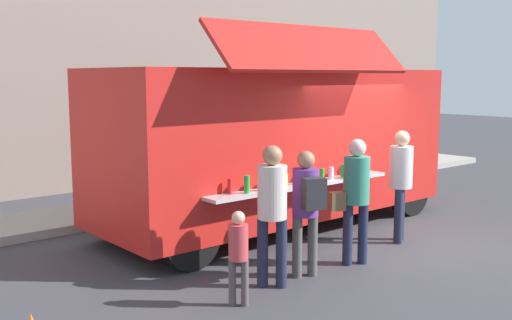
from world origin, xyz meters
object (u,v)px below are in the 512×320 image
(customer_rear_waiting, at_px, (272,203))
(customer_extra_browsing, at_px, (401,176))
(customer_front_ordering, at_px, (355,191))
(child_near_queue, at_px, (238,250))
(food_truck_main, at_px, (277,141))
(customer_mid_with_backpack, at_px, (307,201))
(trash_bin, at_px, (344,161))

(customer_rear_waiting, bearing_deg, customer_extra_browsing, -38.07)
(customer_front_ordering, bearing_deg, customer_extra_browsing, -54.23)
(child_near_queue, bearing_deg, customer_extra_browsing, -34.26)
(food_truck_main, xyz_separation_m, child_near_queue, (-2.84, -2.47, -0.85))
(food_truck_main, xyz_separation_m, customer_front_ordering, (-0.63, -2.32, -0.46))
(customer_mid_with_backpack, relative_size, customer_rear_waiting, 0.93)
(customer_rear_waiting, bearing_deg, customer_front_ordering, -45.15)
(customer_rear_waiting, bearing_deg, food_truck_main, 3.99)
(customer_extra_browsing, bearing_deg, food_truck_main, -7.42)
(customer_front_ordering, xyz_separation_m, customer_rear_waiting, (-1.50, 0.07, 0.02))
(trash_bin, xyz_separation_m, customer_mid_with_backpack, (-6.00, -4.60, 0.54))
(customer_extra_browsing, distance_m, child_near_queue, 3.72)
(customer_extra_browsing, relative_size, child_near_queue, 1.60)
(customer_mid_with_backpack, height_order, customer_rear_waiting, customer_rear_waiting)
(trash_bin, bearing_deg, customer_rear_waiting, -145.21)
(trash_bin, bearing_deg, customer_mid_with_backpack, -142.53)
(customer_extra_browsing, bearing_deg, trash_bin, -69.52)
(customer_mid_with_backpack, relative_size, customer_extra_browsing, 0.94)
(customer_mid_with_backpack, relative_size, child_near_queue, 1.50)
(food_truck_main, distance_m, customer_extra_browsing, 2.23)
(child_near_queue, bearing_deg, customer_rear_waiting, -24.41)
(customer_extra_browsing, xyz_separation_m, child_near_queue, (-3.67, -0.45, -0.40))
(trash_bin, distance_m, child_near_queue, 8.73)
(customer_front_ordering, bearing_deg, child_near_queue, 117.97)
(customer_front_ordering, distance_m, customer_extra_browsing, 1.49)
(trash_bin, bearing_deg, customer_front_ordering, -137.60)
(customer_front_ordering, distance_m, child_near_queue, 2.25)
(customer_mid_with_backpack, bearing_deg, food_truck_main, -12.74)
(trash_bin, distance_m, customer_extra_browsing, 5.68)
(trash_bin, bearing_deg, child_near_queue, -146.72)
(food_truck_main, height_order, customer_rear_waiting, food_truck_main)
(customer_mid_with_backpack, bearing_deg, child_near_queue, 119.88)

